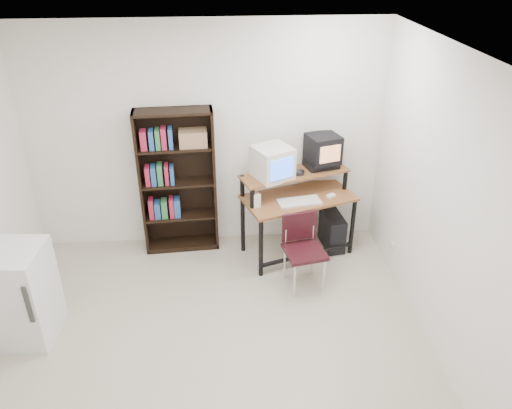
{
  "coord_description": "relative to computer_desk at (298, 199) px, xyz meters",
  "views": [
    {
      "loc": [
        0.13,
        -3.29,
        3.35
      ],
      "look_at": [
        0.49,
        1.1,
        0.93
      ],
      "focal_mm": 35.0,
      "sensor_mm": 36.0,
      "label": 1
    }
  ],
  "objects": [
    {
      "name": "pc_tower",
      "position": [
        0.45,
        0.07,
        -0.48
      ],
      "size": [
        0.25,
        0.47,
        0.42
      ],
      "primitive_type": "cube",
      "rotation": [
        0.0,
        0.0,
        0.11
      ],
      "color": "black",
      "rests_on": "floor"
    },
    {
      "name": "school_chair",
      "position": [
        -0.03,
        -0.6,
        -0.2
      ],
      "size": [
        0.47,
        0.47,
        0.79
      ],
      "rotation": [
        0.0,
        0.0,
        0.19
      ],
      "color": "black",
      "rests_on": "floor"
    },
    {
      "name": "bookshelf",
      "position": [
        -1.35,
        0.23,
        0.18
      ],
      "size": [
        0.86,
        0.33,
        1.7
      ],
      "rotation": [
        0.0,
        0.0,
        0.06
      ],
      "color": "black",
      "rests_on": "floor"
    },
    {
      "name": "keyboard",
      "position": [
        -0.01,
        -0.16,
        0.05
      ],
      "size": [
        0.5,
        0.28,
        0.03
      ],
      "primitive_type": "cube",
      "rotation": [
        0.0,
        0.0,
        0.15
      ],
      "color": "silver",
      "rests_on": "computer_desk"
    },
    {
      "name": "desk_speaker",
      "position": [
        -0.49,
        -0.21,
        0.11
      ],
      "size": [
        0.1,
        0.1,
        0.17
      ],
      "primitive_type": "cube",
      "rotation": [
        0.0,
        0.0,
        0.35
      ],
      "color": "silver",
      "rests_on": "computer_desk"
    },
    {
      "name": "back_wall",
      "position": [
        -1.0,
        0.38,
        0.61
      ],
      "size": [
        4.0,
        0.01,
        2.6
      ],
      "primitive_type": "cube",
      "color": "white",
      "rests_on": "floor"
    },
    {
      "name": "ceiling",
      "position": [
        -1.0,
        -1.62,
        1.91
      ],
      "size": [
        4.0,
        4.0,
        0.01
      ],
      "primitive_type": "cube",
      "color": "white",
      "rests_on": "back_wall"
    },
    {
      "name": "mousepad",
      "position": [
        0.37,
        -0.03,
        0.03
      ],
      "size": [
        0.24,
        0.2,
        0.01
      ],
      "primitive_type": "cube",
      "rotation": [
        0.0,
        0.0,
        0.12
      ],
      "color": "black",
      "rests_on": "computer_desk"
    },
    {
      "name": "right_wall",
      "position": [
        1.0,
        -1.62,
        0.61
      ],
      "size": [
        0.01,
        4.0,
        2.6
      ],
      "primitive_type": "cube",
      "color": "white",
      "rests_on": "floor"
    },
    {
      "name": "wall_outlet",
      "position": [
        0.99,
        -0.47,
        -0.39
      ],
      "size": [
        0.02,
        0.08,
        0.12
      ],
      "primitive_type": "cube",
      "color": "beige",
      "rests_on": "right_wall"
    },
    {
      "name": "mouse",
      "position": [
        0.37,
        -0.05,
        0.05
      ],
      "size": [
        0.12,
        0.1,
        0.03
      ],
      "primitive_type": "cube",
      "rotation": [
        0.0,
        0.0,
        0.52
      ],
      "color": "white",
      "rests_on": "mousepad"
    },
    {
      "name": "computer_desk",
      "position": [
        0.0,
        0.0,
        0.0
      ],
      "size": [
        1.36,
        0.97,
        0.98
      ],
      "rotation": [
        0.0,
        0.0,
        0.32
      ],
      "color": "brown",
      "rests_on": "floor"
    },
    {
      "name": "crt_monitor",
      "position": [
        -0.29,
        0.01,
        0.46
      ],
      "size": [
        0.5,
        0.5,
        0.36
      ],
      "rotation": [
        0.0,
        0.0,
        0.45
      ],
      "color": "silver",
      "rests_on": "computer_desk"
    },
    {
      "name": "mini_fridge",
      "position": [
        -2.72,
        -1.19,
        -0.22
      ],
      "size": [
        0.6,
        0.61,
        0.94
      ],
      "rotation": [
        0.0,
        0.0,
        -0.09
      ],
      "color": "silver",
      "rests_on": "floor"
    },
    {
      "name": "vcr",
      "position": [
        0.29,
        0.23,
        0.32
      ],
      "size": [
        0.41,
        0.34,
        0.08
      ],
      "primitive_type": "cube",
      "rotation": [
        0.0,
        0.0,
        0.25
      ],
      "color": "black",
      "rests_on": "computer_desk"
    },
    {
      "name": "crt_tv",
      "position": [
        0.3,
        0.21,
        0.52
      ],
      "size": [
        0.41,
        0.41,
        0.32
      ],
      "rotation": [
        0.0,
        0.0,
        0.3
      ],
      "color": "black",
      "rests_on": "vcr"
    },
    {
      "name": "cd_spindle",
      "position": [
        0.01,
        0.04,
        0.3
      ],
      "size": [
        0.16,
        0.16,
        0.05
      ],
      "primitive_type": "cylinder",
      "rotation": [
        0.0,
        0.0,
        0.4
      ],
      "color": "#26262B",
      "rests_on": "computer_desk"
    },
    {
      "name": "floor",
      "position": [
        -1.0,
        -1.62,
        -0.7
      ],
      "size": [
        4.0,
        4.0,
        0.01
      ],
      "primitive_type": "cube",
      "color": "beige",
      "rests_on": "ground"
    }
  ]
}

